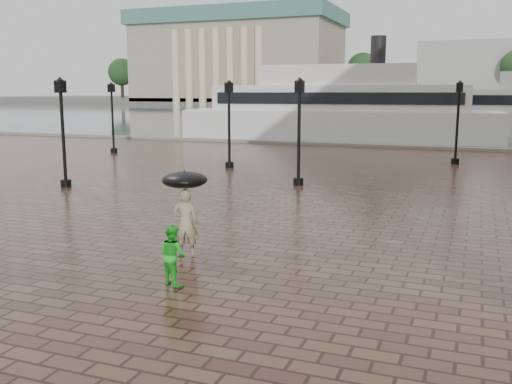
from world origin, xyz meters
TOP-DOWN VIEW (x-y plane):
  - harbour_water at (0.00, 92.00)m, footprint 240.00×240.00m
  - quay_edge at (0.00, 32.00)m, footprint 80.00×0.60m
  - far_shore at (0.00, 160.00)m, footprint 300.00×60.00m
  - museum at (-55.00, 144.61)m, footprint 57.00×32.50m
  - far_trees at (0.00, 138.00)m, footprint 188.00×8.00m
  - street_lamps at (-1.60, 17.60)m, footprint 21.44×14.44m
  - adult_pedestrian at (3.57, 2.75)m, footprint 0.71×0.60m
  - child_pedestrian at (4.31, 0.79)m, footprint 0.76×0.69m
  - ferry_near at (-0.62, 37.00)m, footprint 25.47×7.93m
  - umbrella at (3.57, 2.75)m, footprint 1.10×1.10m

SIDE VIEW (x-z plane):
  - harbour_water at x=0.00m, z-range 0.00..0.00m
  - quay_edge at x=0.00m, z-range -0.15..0.15m
  - child_pedestrian at x=4.31m, z-range 0.00..1.26m
  - adult_pedestrian at x=3.57m, z-range 0.00..1.66m
  - far_shore at x=0.00m, z-range 0.00..2.00m
  - umbrella at x=3.57m, z-range 1.31..2.45m
  - street_lamps at x=-1.60m, z-range 0.13..4.53m
  - ferry_near at x=-0.62m, z-range -1.64..6.59m
  - far_trees at x=0.00m, z-range 2.67..16.17m
  - museum at x=-55.00m, z-range 0.91..26.91m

